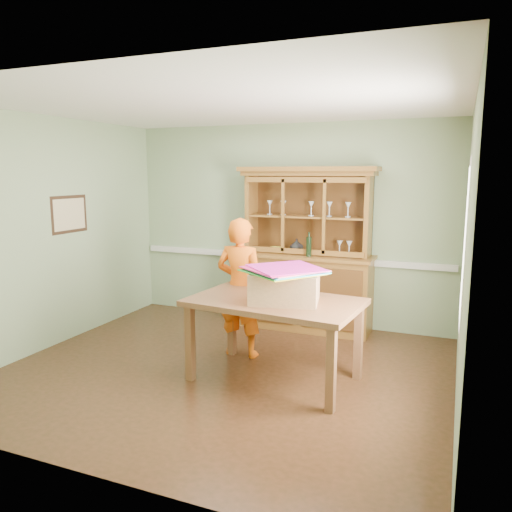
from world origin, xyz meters
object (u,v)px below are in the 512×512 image
at_px(dining_table, 275,309).
at_px(cardboard_box, 285,287).
at_px(china_hutch, 305,273).
at_px(person, 241,288).

bearing_deg(dining_table, cardboard_box, -12.86).
bearing_deg(cardboard_box, china_hutch, 100.52).
bearing_deg(person, china_hutch, -105.83).
bearing_deg(cardboard_box, person, 142.72).
height_order(china_hutch, person, china_hutch).
relative_size(dining_table, cardboard_box, 2.74).
height_order(china_hutch, cardboard_box, china_hutch).
relative_size(china_hutch, cardboard_box, 3.36).
bearing_deg(person, dining_table, 140.55).
bearing_deg(china_hutch, person, -106.63).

